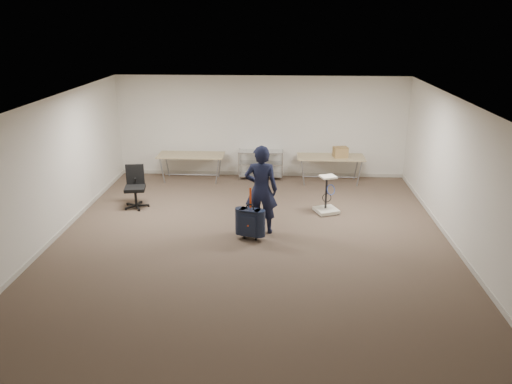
{
  "coord_description": "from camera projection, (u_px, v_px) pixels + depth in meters",
  "views": [
    {
      "loc": [
        0.58,
        -9.12,
        4.28
      ],
      "look_at": [
        0.08,
        0.3,
        0.96
      ],
      "focal_mm": 35.0,
      "sensor_mm": 36.0,
      "label": 1
    }
  ],
  "objects": [
    {
      "name": "ground",
      "position": [
        251.0,
        242.0,
        10.04
      ],
      "size": [
        9.0,
        9.0,
        0.0
      ],
      "primitive_type": "plane",
      "color": "#473B2B",
      "rests_on": "ground"
    },
    {
      "name": "equipment_cart",
      "position": [
        327.0,
        203.0,
        11.47
      ],
      "size": [
        0.63,
        0.63,
        0.89
      ],
      "color": "#F0E8CE",
      "rests_on": "ground"
    },
    {
      "name": "room_shell",
      "position": [
        255.0,
        214.0,
        11.33
      ],
      "size": [
        8.0,
        9.0,
        9.0
      ],
      "color": "white",
      "rests_on": "ground"
    },
    {
      "name": "folding_table_right",
      "position": [
        331.0,
        158.0,
        13.44
      ],
      "size": [
        1.8,
        0.75,
        0.73
      ],
      "color": "#9A865E",
      "rests_on": "ground"
    },
    {
      "name": "office_chair",
      "position": [
        136.0,
        195.0,
        11.81
      ],
      "size": [
        0.61,
        0.61,
        1.0
      ],
      "color": "black",
      "rests_on": "ground"
    },
    {
      "name": "cardboard_box",
      "position": [
        340.0,
        152.0,
        13.33
      ],
      "size": [
        0.42,
        0.35,
        0.27
      ],
      "primitive_type": "cube",
      "rotation": [
        0.0,
        0.0,
        0.22
      ],
      "color": "#966645",
      "rests_on": "folding_table_right"
    },
    {
      "name": "wire_shelf",
      "position": [
        261.0,
        163.0,
        13.85
      ],
      "size": [
        1.22,
        0.47,
        0.8
      ],
      "color": "silver",
      "rests_on": "ground"
    },
    {
      "name": "person",
      "position": [
        261.0,
        190.0,
        10.22
      ],
      "size": [
        0.71,
        0.48,
        1.87
      ],
      "primitive_type": "imported",
      "rotation": [
        0.0,
        0.0,
        3.09
      ],
      "color": "black",
      "rests_on": "ground"
    },
    {
      "name": "folding_table_left",
      "position": [
        191.0,
        156.0,
        13.63
      ],
      "size": [
        1.8,
        0.75,
        0.73
      ],
      "color": "#9A865E",
      "rests_on": "ground"
    },
    {
      "name": "suitcase",
      "position": [
        250.0,
        222.0,
        10.04
      ],
      "size": [
        0.45,
        0.33,
        1.1
      ],
      "color": "black",
      "rests_on": "ground"
    }
  ]
}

